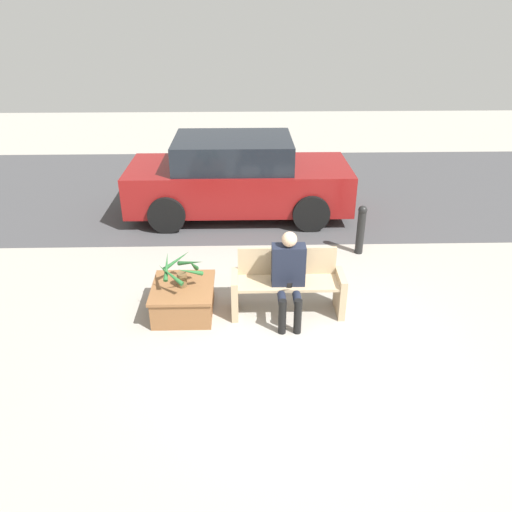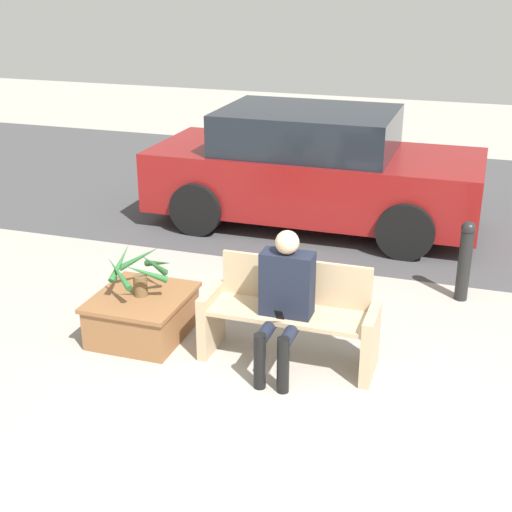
{
  "view_description": "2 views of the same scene",
  "coord_description": "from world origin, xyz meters",
  "px_view_note": "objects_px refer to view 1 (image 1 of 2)",
  "views": [
    {
      "loc": [
        -0.7,
        -4.96,
        3.9
      ],
      "look_at": [
        -0.54,
        1.18,
        0.75
      ],
      "focal_mm": 35.0,
      "sensor_mm": 36.0,
      "label": 1
    },
    {
      "loc": [
        1.35,
        -4.46,
        3.26
      ],
      "look_at": [
        -0.52,
        1.23,
        0.83
      ],
      "focal_mm": 50.0,
      "sensor_mm": 36.0,
      "label": 2
    }
  ],
  "objects_px": {
    "potted_plant": "(181,270)",
    "parked_car": "(238,177)",
    "bollard_post": "(361,229)",
    "planter_box": "(183,298)",
    "person_seated": "(289,273)",
    "bench": "(288,284)"
  },
  "relations": [
    {
      "from": "planter_box",
      "to": "bollard_post",
      "type": "distance_m",
      "value": 3.35
    },
    {
      "from": "bollard_post",
      "to": "bench",
      "type": "bearing_deg",
      "value": -128.18
    },
    {
      "from": "potted_plant",
      "to": "bollard_post",
      "type": "xyz_separation_m",
      "value": [
        2.83,
        1.77,
        -0.21
      ]
    },
    {
      "from": "planter_box",
      "to": "person_seated",
      "type": "bearing_deg",
      "value": -6.49
    },
    {
      "from": "potted_plant",
      "to": "person_seated",
      "type": "bearing_deg",
      "value": -6.58
    },
    {
      "from": "potted_plant",
      "to": "parked_car",
      "type": "distance_m",
      "value": 3.7
    },
    {
      "from": "bollard_post",
      "to": "planter_box",
      "type": "bearing_deg",
      "value": -147.86
    },
    {
      "from": "person_seated",
      "to": "parked_car",
      "type": "height_order",
      "value": "parked_car"
    },
    {
      "from": "bench",
      "to": "parked_car",
      "type": "height_order",
      "value": "parked_car"
    },
    {
      "from": "person_seated",
      "to": "bollard_post",
      "type": "xyz_separation_m",
      "value": [
        1.39,
        1.94,
        -0.24
      ]
    },
    {
      "from": "person_seated",
      "to": "bench",
      "type": "bearing_deg",
      "value": 88.08
    },
    {
      "from": "bench",
      "to": "parked_car",
      "type": "distance_m",
      "value": 3.7
    },
    {
      "from": "potted_plant",
      "to": "parked_car",
      "type": "xyz_separation_m",
      "value": [
        0.73,
        3.62,
        0.1
      ]
    },
    {
      "from": "bench",
      "to": "person_seated",
      "type": "relative_size",
      "value": 1.22
    },
    {
      "from": "potted_plant",
      "to": "bench",
      "type": "bearing_deg",
      "value": 0.33
    },
    {
      "from": "planter_box",
      "to": "potted_plant",
      "type": "relative_size",
      "value": 1.45
    },
    {
      "from": "person_seated",
      "to": "bollard_post",
      "type": "height_order",
      "value": "person_seated"
    },
    {
      "from": "bench",
      "to": "bollard_post",
      "type": "xyz_separation_m",
      "value": [
        1.39,
        1.77,
        0.03
      ]
    },
    {
      "from": "bench",
      "to": "parked_car",
      "type": "xyz_separation_m",
      "value": [
        -0.7,
        3.62,
        0.34
      ]
    },
    {
      "from": "bench",
      "to": "potted_plant",
      "type": "distance_m",
      "value": 1.46
    },
    {
      "from": "parked_car",
      "to": "planter_box",
      "type": "bearing_deg",
      "value": -101.46
    },
    {
      "from": "planter_box",
      "to": "parked_car",
      "type": "xyz_separation_m",
      "value": [
        0.74,
        3.63,
        0.54
      ]
    }
  ]
}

